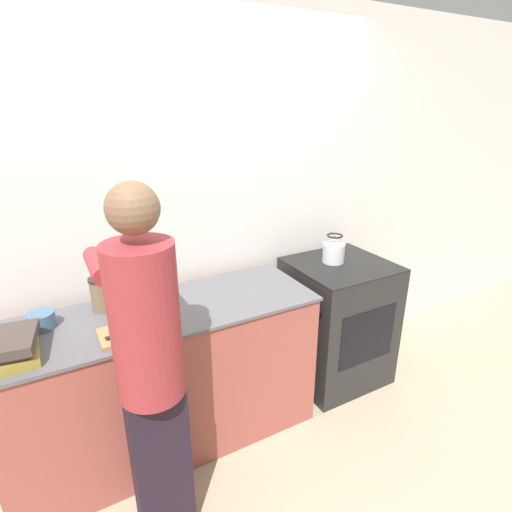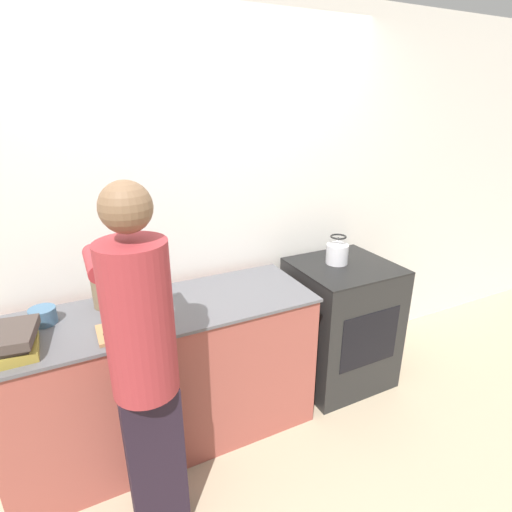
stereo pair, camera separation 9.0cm
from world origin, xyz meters
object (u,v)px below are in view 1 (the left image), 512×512
object	(u,v)px
bowl_prep	(41,320)
canister_jar	(103,294)
cutting_board	(133,331)
kettle	(334,251)
oven	(337,321)
person	(149,363)
knife	(128,332)

from	to	relation	value
bowl_prep	canister_jar	xyz separation A→B (m)	(0.31, 0.06, 0.05)
cutting_board	kettle	world-z (taller)	kettle
cutting_board	kettle	bearing A→B (deg)	9.12
oven	cutting_board	bearing A→B (deg)	-173.08
cutting_board	bowl_prep	distance (m)	0.47
person	kettle	world-z (taller)	person
person	bowl_prep	bearing A→B (deg)	121.72
knife	oven	bearing A→B (deg)	-2.25
knife	bowl_prep	bearing A→B (deg)	133.08
oven	knife	bearing A→B (deg)	-172.76
oven	knife	world-z (taller)	knife
oven	cutting_board	world-z (taller)	oven
oven	kettle	xyz separation A→B (m)	(-0.03, 0.05, 0.54)
oven	bowl_prep	xyz separation A→B (m)	(-1.87, 0.09, 0.48)
oven	knife	xyz separation A→B (m)	(-1.50, -0.19, 0.46)
oven	bowl_prep	size ratio (longest dim) A/B	6.97
oven	person	world-z (taller)	person
person	knife	size ratio (longest dim) A/B	7.19
person	canister_jar	xyz separation A→B (m)	(-0.07, 0.68, 0.05)
person	canister_jar	distance (m)	0.68
knife	canister_jar	bearing A→B (deg)	90.17
knife	kettle	xyz separation A→B (m)	(1.46, 0.24, 0.09)
kettle	oven	bearing A→B (deg)	-56.96
knife	kettle	bearing A→B (deg)	-0.08
bowl_prep	canister_jar	distance (m)	0.32
bowl_prep	canister_jar	world-z (taller)	canister_jar
knife	kettle	size ratio (longest dim) A/B	1.19
oven	cutting_board	distance (m)	1.55
cutting_board	knife	distance (m)	0.03
cutting_board	person	bearing A→B (deg)	-90.95
kettle	canister_jar	world-z (taller)	kettle
oven	cutting_board	size ratio (longest dim) A/B	2.88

